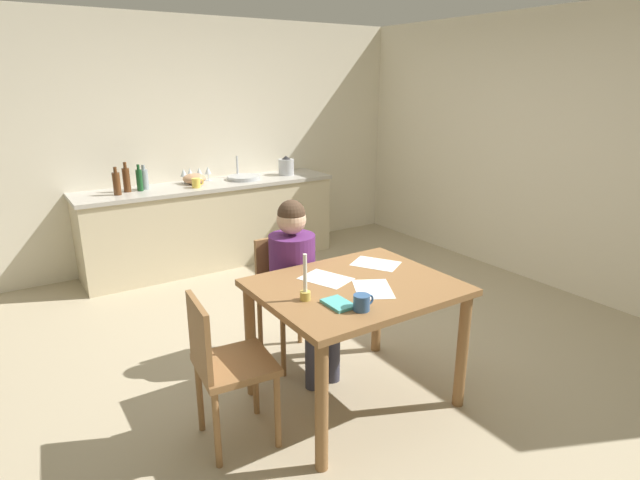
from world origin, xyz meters
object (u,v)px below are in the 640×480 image
dining_table (355,303)px  sink_unit (244,177)px  chair_side_empty (224,363)px  book_magazine (338,304)px  candlestick (305,287)px  bottle_wine_red (139,180)px  person_seated (297,275)px  wine_glass_back_right (184,173)px  coffee_mug (362,302)px  mixing_bowl (194,179)px  wine_glass_near_sink (208,171)px  wine_glass_back_left (190,173)px  wine_glass_by_kettle (199,172)px  stovetop_kettle (286,166)px  bottle_oil (117,183)px  chair_at_table (287,292)px  teacup_on_counter (196,183)px  bottle_vinegar (126,179)px  bottle_sauce (144,179)px

dining_table → sink_unit: (0.63, 2.92, 0.25)m
chair_side_empty → book_magazine: bearing=-23.2°
candlestick → bottle_wine_red: bearing=92.2°
person_seated → wine_glass_back_right: bearing=88.1°
coffee_mug → mixing_bowl: size_ratio=0.51×
wine_glass_near_sink → wine_glass_back_left: 0.20m
wine_glass_by_kettle → candlestick: bearing=-100.2°
person_seated → stovetop_kettle: (1.25, 2.35, 0.32)m
dining_table → wine_glass_by_kettle: bearing=86.6°
bottle_oil → chair_at_table: bearing=-73.1°
stovetop_kettle → mixing_bowl: bearing=176.7°
coffee_mug → bottle_oil: size_ratio=0.46×
dining_table → candlestick: (-0.37, -0.03, 0.20)m
candlestick → wine_glass_by_kettle: bearing=79.8°
book_magazine → wine_glass_back_right: 3.27m
bottle_oil → teacup_on_counter: bearing=-6.1°
bottle_vinegar → wine_glass_back_left: (0.69, 0.12, -0.02)m
person_seated → candlestick: size_ratio=4.44×
chair_at_table → candlestick: 0.88m
book_magazine → bottle_sauce: (-0.16, 3.16, 0.20)m
book_magazine → wine_glass_near_sink: wine_glass_near_sink is taller
bottle_vinegar → bottle_wine_red: bottle_vinegar is taller
wine_glass_by_kettle → wine_glass_back_right: size_ratio=1.00×
chair_side_empty → bottle_wine_red: size_ratio=3.36×
bottle_vinegar → bottle_wine_red: (0.12, -0.02, -0.01)m
chair_at_table → bottle_wine_red: bottle_wine_red is taller
candlestick → bottle_vinegar: bottle_vinegar is taller
bottle_vinegar → mixing_bowl: bearing=3.0°
chair_at_table → book_magazine: (-0.19, -0.90, 0.30)m
chair_side_empty → sink_unit: 3.24m
mixing_bowl → stovetop_kettle: size_ratio=1.10×
candlestick → wine_glass_back_left: (0.45, 3.09, 0.14)m
sink_unit → wine_glass_back_right: sink_unit is taller
wine_glass_by_kettle → wine_glass_back_left: same height
bottle_oil → teacup_on_counter: size_ratio=2.18×
wine_glass_by_kettle → wine_glass_back_left: bearing=180.0°
coffee_mug → bottle_wine_red: bottle_wine_red is taller
candlestick → teacup_on_counter: candlestick is taller
coffee_mug → teacup_on_counter: 3.08m
person_seated → bottle_oil: size_ratio=4.42×
chair_at_table → bottle_sauce: 2.35m
mixing_bowl → dining_table: bearing=-91.8°
bottle_sauce → wine_glass_back_right: bottle_sauce is taller
bottle_oil → wine_glass_near_sink: 1.03m
candlestick → bottle_oil: 2.90m
wine_glass_by_kettle → wine_glass_near_sink: bearing=0.0°
sink_unit → bottle_vinegar: size_ratio=1.23×
chair_side_empty → wine_glass_back_right: (0.84, 3.00, 0.51)m
chair_side_empty → sink_unit: (1.47, 2.86, 0.42)m
candlestick → wine_glass_back_right: size_ratio=1.75×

